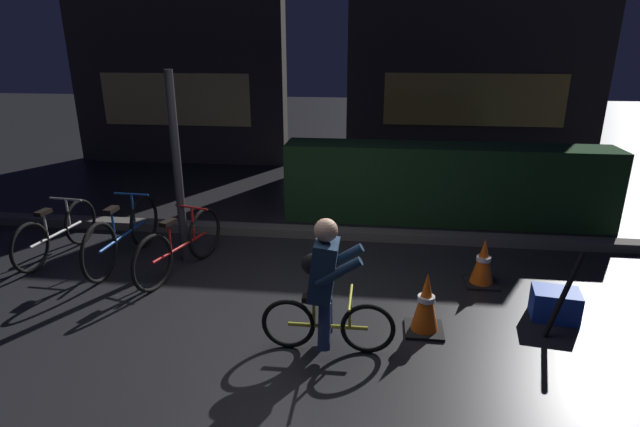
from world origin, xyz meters
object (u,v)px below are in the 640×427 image
Objects in this scene: parked_bike_leftmost at (57,233)px; traffic_cone_near at (426,304)px; parked_bike_center_left at (180,246)px; cyclist at (325,285)px; closed_umbrella at (564,294)px; parked_bike_left_mid at (123,234)px; blue_crate at (555,304)px; traffic_cone_far at (483,263)px; street_post at (178,171)px.

parked_bike_leftmost reaches higher than traffic_cone_near.
parked_bike_center_left is 2.58× the size of traffic_cone_near.
cyclist is 2.25m from closed_umbrella.
parked_bike_center_left reaches higher than traffic_cone_near.
parked_bike_left_mid reaches higher than parked_bike_center_left.
parked_bike_left_mid is 0.83m from parked_bike_center_left.
parked_bike_left_mid is 4.94m from closed_umbrella.
traffic_cone_near is at bearing 23.00° from cyclist.
traffic_cone_near reaches higher than blue_crate.
parked_bike_leftmost is at bearing 178.29° from traffic_cone_far.
parked_bike_leftmost is 2.50× the size of traffic_cone_near.
traffic_cone_near is (2.76, -0.96, -0.05)m from parked_bike_center_left.
parked_bike_center_left is at bearing -93.21° from parked_bike_leftmost.
traffic_cone_near is at bearing 149.09° from closed_umbrella.
parked_bike_leftmost is at bearing 97.19° from parked_bike_center_left.
traffic_cone_far is 0.89m from blue_crate.
closed_umbrella is at bearing -97.01° from blue_crate.
traffic_cone_near is 1.38× the size of blue_crate.
parked_bike_left_mid is (-0.71, -0.13, -0.79)m from street_post.
street_post is at bearing -77.09° from parked_bike_left_mid.
traffic_cone_near is 1.04m from cyclist.
parked_bike_left_mid is 3.19× the size of traffic_cone_far.
parked_bike_left_mid reaches higher than closed_umbrella.
parked_bike_leftmost is 0.87× the size of parked_bike_left_mid.
parked_bike_center_left is 1.26× the size of cyclist.
traffic_cone_far is at bearing 83.47° from closed_umbrella.
traffic_cone_near is at bearing -24.47° from street_post.
parked_bike_center_left is (1.73, -0.27, 0.02)m from parked_bike_leftmost.
closed_umbrella reaches higher than parked_bike_leftmost.
street_post reaches higher than closed_umbrella.
parked_bike_left_mid is 3.76m from traffic_cone_near.
blue_crate is at bearing -12.22° from street_post.
closed_umbrella is at bearing -99.54° from parked_bike_left_mid.
parked_bike_left_mid is at bearing -87.96° from parked_bike_leftmost.
traffic_cone_near is 1.28m from closed_umbrella.
parked_bike_leftmost is 0.92m from parked_bike_left_mid.
cyclist is at bearing 156.36° from closed_umbrella.
street_post is 1.32× the size of parked_bike_left_mid.
parked_bike_left_mid is at bearing 91.37° from parked_bike_center_left.
parked_bike_left_mid reaches higher than parked_bike_leftmost.
closed_umbrella is at bearing -95.02° from parked_bike_leftmost.
blue_crate is at bearing -92.56° from parked_bike_leftmost.
parked_bike_leftmost is (-1.64, -0.08, -0.84)m from street_post.
cyclist is (1.86, -1.35, 0.29)m from parked_bike_center_left.
cyclist is at bearing -118.00° from parked_bike_left_mid.
blue_crate is at bearing 45.33° from closed_umbrella.
parked_bike_left_mid reaches higher than traffic_cone_near.
traffic_cone_near is at bearing -99.69° from parked_bike_leftmost.
closed_umbrella is (1.27, 0.15, 0.10)m from traffic_cone_near.
parked_bike_center_left is 3.56× the size of blue_crate.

